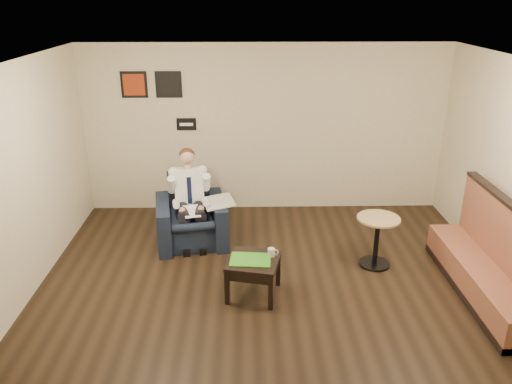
{
  "coord_description": "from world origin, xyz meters",
  "views": [
    {
      "loc": [
        -0.32,
        -5.08,
        3.51
      ],
      "look_at": [
        -0.19,
        1.2,
        1.0
      ],
      "focal_mm": 35.0,
      "sensor_mm": 36.0,
      "label": 1
    }
  ],
  "objects_px": {
    "banquette": "(486,251)",
    "cafe_table": "(376,241)",
    "smartphone": "(261,253)",
    "coffee_mug": "(271,252)",
    "side_table": "(254,277)",
    "armchair": "(191,212)",
    "green_folder": "(250,260)",
    "seated_man": "(191,204)"
  },
  "relations": [
    {
      "from": "seated_man",
      "to": "coffee_mug",
      "type": "height_order",
      "value": "seated_man"
    },
    {
      "from": "smartphone",
      "to": "banquette",
      "type": "relative_size",
      "value": 0.07
    },
    {
      "from": "armchair",
      "to": "banquette",
      "type": "bearing_deg",
      "value": -31.75
    },
    {
      "from": "seated_man",
      "to": "banquette",
      "type": "distance_m",
      "value": 3.96
    },
    {
      "from": "green_folder",
      "to": "banquette",
      "type": "height_order",
      "value": "banquette"
    },
    {
      "from": "smartphone",
      "to": "banquette",
      "type": "height_order",
      "value": "banquette"
    },
    {
      "from": "seated_man",
      "to": "cafe_table",
      "type": "relative_size",
      "value": 1.86
    },
    {
      "from": "coffee_mug",
      "to": "cafe_table",
      "type": "bearing_deg",
      "value": 22.59
    },
    {
      "from": "smartphone",
      "to": "cafe_table",
      "type": "bearing_deg",
      "value": 41.57
    },
    {
      "from": "coffee_mug",
      "to": "armchair",
      "type": "bearing_deg",
      "value": 129.49
    },
    {
      "from": "armchair",
      "to": "coffee_mug",
      "type": "xyz_separation_m",
      "value": [
        1.13,
        -1.37,
        0.06
      ]
    },
    {
      "from": "banquette",
      "to": "cafe_table",
      "type": "height_order",
      "value": "banquette"
    },
    {
      "from": "seated_man",
      "to": "smartphone",
      "type": "xyz_separation_m",
      "value": [
        0.98,
        -1.17,
        -0.17
      ]
    },
    {
      "from": "smartphone",
      "to": "green_folder",
      "type": "bearing_deg",
      "value": -103.96
    },
    {
      "from": "cafe_table",
      "to": "smartphone",
      "type": "bearing_deg",
      "value": -161.42
    },
    {
      "from": "coffee_mug",
      "to": "seated_man",
      "type": "bearing_deg",
      "value": 131.65
    },
    {
      "from": "green_folder",
      "to": "cafe_table",
      "type": "xyz_separation_m",
      "value": [
        1.73,
        0.71,
        -0.14
      ]
    },
    {
      "from": "banquette",
      "to": "cafe_table",
      "type": "xyz_separation_m",
      "value": [
        -1.14,
        0.74,
        -0.24
      ]
    },
    {
      "from": "coffee_mug",
      "to": "banquette",
      "type": "height_order",
      "value": "banquette"
    },
    {
      "from": "smartphone",
      "to": "side_table",
      "type": "bearing_deg",
      "value": -97.35
    },
    {
      "from": "armchair",
      "to": "seated_man",
      "type": "bearing_deg",
      "value": -90.0
    },
    {
      "from": "green_folder",
      "to": "banquette",
      "type": "relative_size",
      "value": 0.21
    },
    {
      "from": "seated_man",
      "to": "cafe_table",
      "type": "distance_m",
      "value": 2.67
    },
    {
      "from": "green_folder",
      "to": "banquette",
      "type": "distance_m",
      "value": 2.87
    },
    {
      "from": "side_table",
      "to": "seated_man",
      "type": "bearing_deg",
      "value": 123.71
    },
    {
      "from": "green_folder",
      "to": "smartphone",
      "type": "bearing_deg",
      "value": 53.05
    },
    {
      "from": "armchair",
      "to": "smartphone",
      "type": "distance_m",
      "value": 1.64
    },
    {
      "from": "side_table",
      "to": "armchair",
      "type": "bearing_deg",
      "value": 122.0
    },
    {
      "from": "side_table",
      "to": "green_folder",
      "type": "xyz_separation_m",
      "value": [
        -0.04,
        -0.01,
        0.25
      ]
    },
    {
      "from": "armchair",
      "to": "cafe_table",
      "type": "relative_size",
      "value": 1.4
    },
    {
      "from": "seated_man",
      "to": "banquette",
      "type": "height_order",
      "value": "seated_man"
    },
    {
      "from": "coffee_mug",
      "to": "side_table",
      "type": "bearing_deg",
      "value": -159.3
    },
    {
      "from": "green_folder",
      "to": "cafe_table",
      "type": "bearing_deg",
      "value": 22.31
    },
    {
      "from": "side_table",
      "to": "cafe_table",
      "type": "height_order",
      "value": "cafe_table"
    },
    {
      "from": "armchair",
      "to": "cafe_table",
      "type": "height_order",
      "value": "armchair"
    },
    {
      "from": "green_folder",
      "to": "side_table",
      "type": "bearing_deg",
      "value": 20.7
    },
    {
      "from": "seated_man",
      "to": "coffee_mug",
      "type": "relative_size",
      "value": 12.88
    },
    {
      "from": "coffee_mug",
      "to": "banquette",
      "type": "distance_m",
      "value": 2.61
    },
    {
      "from": "armchair",
      "to": "cafe_table",
      "type": "xyz_separation_m",
      "value": [
        2.6,
        -0.76,
        -0.13
      ]
    },
    {
      "from": "armchair",
      "to": "side_table",
      "type": "bearing_deg",
      "value": -67.93
    },
    {
      "from": "armchair",
      "to": "banquette",
      "type": "height_order",
      "value": "banquette"
    },
    {
      "from": "seated_man",
      "to": "green_folder",
      "type": "height_order",
      "value": "seated_man"
    }
  ]
}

